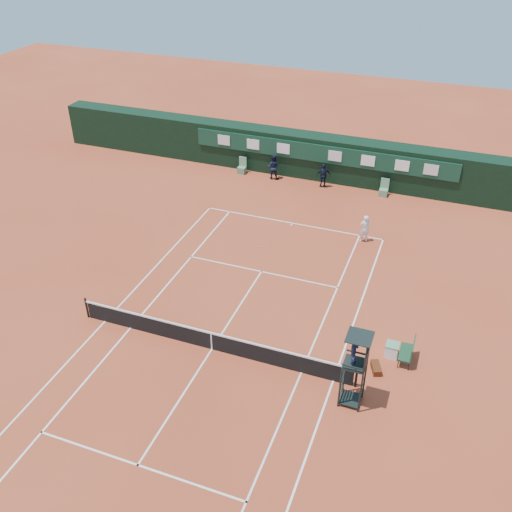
{
  "coord_description": "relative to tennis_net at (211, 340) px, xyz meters",
  "views": [
    {
      "loc": [
        8.38,
        -16.92,
        17.22
      ],
      "look_at": [
        -0.16,
        6.0,
        1.2
      ],
      "focal_mm": 40.0,
      "sensor_mm": 36.0,
      "label": 1
    }
  ],
  "objects": [
    {
      "name": "ground",
      "position": [
        0.0,
        0.0,
        -0.51
      ],
      "size": [
        90.0,
        90.0,
        0.0
      ],
      "primitive_type": "plane",
      "color": "#B3482A",
      "rests_on": "ground"
    },
    {
      "name": "court_lines",
      "position": [
        0.0,
        0.0,
        -0.5
      ],
      "size": [
        11.05,
        23.85,
        0.01
      ],
      "color": "silver",
      "rests_on": "ground"
    },
    {
      "name": "tennis_net",
      "position": [
        0.0,
        0.0,
        0.0
      ],
      "size": [
        12.9,
        0.1,
        1.1
      ],
      "color": "black",
      "rests_on": "ground"
    },
    {
      "name": "back_wall",
      "position": [
        0.0,
        18.74,
        1.0
      ],
      "size": [
        40.0,
        1.65,
        3.0
      ],
      "color": "black",
      "rests_on": "ground"
    },
    {
      "name": "linesman_chair_left",
      "position": [
        -5.5,
        17.48,
        -0.19
      ],
      "size": [
        0.55,
        0.5,
        1.15
      ],
      "color": "#55825C",
      "rests_on": "ground"
    },
    {
      "name": "linesman_chair_right",
      "position": [
        4.5,
        17.48,
        -0.19
      ],
      "size": [
        0.55,
        0.5,
        1.15
      ],
      "color": "#5A8962",
      "rests_on": "ground"
    },
    {
      "name": "umpire_chair",
      "position": [
        6.37,
        -0.87,
        1.95
      ],
      "size": [
        0.96,
        0.95,
        3.42
      ],
      "color": "black",
      "rests_on": "ground"
    },
    {
      "name": "player_bench",
      "position": [
        8.18,
        2.25,
        0.09
      ],
      "size": [
        0.55,
        1.2,
        1.1
      ],
      "color": "#183D26",
      "rests_on": "ground"
    },
    {
      "name": "tennis_bag",
      "position": [
        7.02,
        1.21,
        -0.36
      ],
      "size": [
        0.6,
        0.84,
        0.29
      ],
      "primitive_type": "cube",
      "rotation": [
        0.0,
        0.0,
        0.38
      ],
      "color": "black",
      "rests_on": "ground"
    },
    {
      "name": "cooler",
      "position": [
        7.47,
        2.36,
        -0.18
      ],
      "size": [
        0.57,
        0.57,
        0.65
      ],
      "color": "white",
      "rests_on": "ground"
    },
    {
      "name": "tennis_ball",
      "position": [
        -0.99,
        8.61,
        -0.47
      ],
      "size": [
        0.07,
        0.07,
        0.07
      ],
      "primitive_type": "sphere",
      "color": "yellow",
      "rests_on": "ground"
    },
    {
      "name": "player",
      "position": [
        4.42,
        11.37,
        0.32
      ],
      "size": [
        0.72,
        0.64,
        1.65
      ],
      "primitive_type": "imported",
      "rotation": [
        0.0,
        0.0,
        3.66
      ],
      "color": "white",
      "rests_on": "ground"
    },
    {
      "name": "ball_kid_left",
      "position": [
        -3.14,
        17.4,
        0.37
      ],
      "size": [
        0.93,
        0.76,
        1.76
      ],
      "primitive_type": "imported",
      "rotation": [
        0.0,
        0.0,
        3.26
      ],
      "color": "black",
      "rests_on": "ground"
    },
    {
      "name": "ball_kid_right",
      "position": [
        0.45,
        17.33,
        0.32
      ],
      "size": [
        1.06,
        0.73,
        1.67
      ],
      "primitive_type": "imported",
      "rotation": [
        0.0,
        0.0,
        3.5
      ],
      "color": "black",
      "rests_on": "ground"
    }
  ]
}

